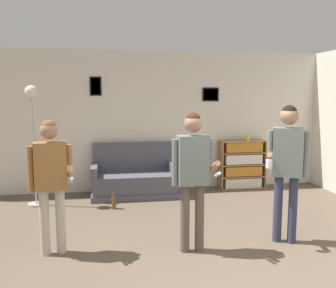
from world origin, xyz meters
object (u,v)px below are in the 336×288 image
(bookshelf, at_px, (242,164))
(person_player_foreground_center, at_px, (193,167))
(person_player_foreground_left, at_px, (51,174))
(bottle_on_floor, at_px, (114,202))
(drinking_cup, at_px, (248,138))
(person_watcher_holding_cup, at_px, (287,159))
(couch, at_px, (134,179))
(floor_lamp, at_px, (32,119))

(bookshelf, bearing_deg, person_player_foreground_center, -120.80)
(person_player_foreground_left, bearing_deg, bookshelf, 38.46)
(bottle_on_floor, xyz_separation_m, drinking_cup, (2.68, 0.99, 0.90))
(person_watcher_holding_cup, relative_size, bottle_on_floor, 6.21)
(bookshelf, distance_m, person_player_foreground_left, 4.27)
(couch, relative_size, person_player_foreground_center, 0.94)
(person_player_foreground_center, bearing_deg, drinking_cup, 57.66)
(couch, xyz_separation_m, bookshelf, (2.18, 0.19, 0.17))
(bottle_on_floor, bearing_deg, person_player_foreground_center, -64.12)
(person_player_foreground_left, distance_m, person_player_foreground_center, 1.65)
(couch, relative_size, drinking_cup, 16.01)
(person_watcher_holding_cup, height_order, bottle_on_floor, person_watcher_holding_cup)
(person_player_foreground_left, relative_size, person_watcher_holding_cup, 0.91)
(bookshelf, height_order, drinking_cup, drinking_cup)
(bookshelf, relative_size, drinking_cup, 9.77)
(floor_lamp, height_order, person_player_foreground_center, floor_lamp)
(person_player_foreground_left, relative_size, bottle_on_floor, 5.65)
(person_player_foreground_left, relative_size, drinking_cup, 16.15)
(floor_lamp, relative_size, person_player_foreground_center, 1.21)
(person_player_foreground_left, bearing_deg, person_watcher_holding_cup, -2.41)
(floor_lamp, height_order, person_watcher_holding_cup, floor_lamp)
(person_watcher_holding_cup, height_order, drinking_cup, person_watcher_holding_cup)
(couch, height_order, bottle_on_floor, couch)
(person_player_foreground_left, xyz_separation_m, drinking_cup, (3.42, 2.64, 0.04))
(couch, xyz_separation_m, drinking_cup, (2.28, 0.19, 0.70))
(bottle_on_floor, distance_m, drinking_cup, 3.00)
(floor_lamp, bearing_deg, bottle_on_floor, -18.43)
(bookshelf, bearing_deg, bottle_on_floor, -158.93)
(person_player_foreground_center, distance_m, person_watcher_holding_cup, 1.23)
(couch, xyz_separation_m, person_player_foreground_left, (-1.14, -2.45, 0.66))
(bookshelf, height_order, bottle_on_floor, bookshelf)
(drinking_cup, bearing_deg, bookshelf, 179.79)
(couch, bearing_deg, person_watcher_holding_cup, -56.26)
(bookshelf, relative_size, person_player_foreground_center, 0.58)
(person_player_foreground_left, distance_m, person_watcher_holding_cup, 2.86)
(floor_lamp, bearing_deg, person_player_foreground_center, -46.01)
(bookshelf, distance_m, bottle_on_floor, 2.78)
(person_player_foreground_center, xyz_separation_m, drinking_cup, (1.79, 2.83, -0.01))
(bookshelf, distance_m, floor_lamp, 4.04)
(bookshelf, xyz_separation_m, person_player_foreground_left, (-3.32, -2.64, 0.49))
(bookshelf, relative_size, floor_lamp, 0.47)
(bookshelf, bearing_deg, floor_lamp, -171.78)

